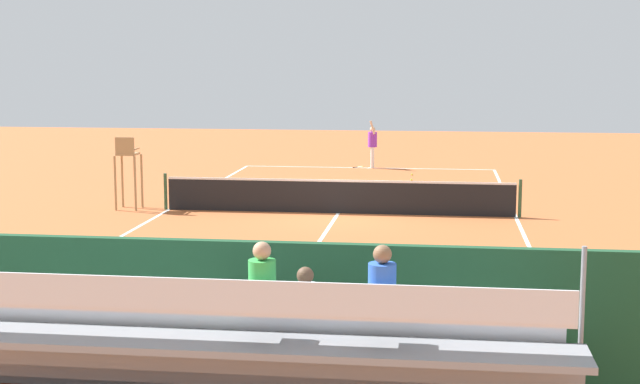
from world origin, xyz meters
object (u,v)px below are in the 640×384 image
at_px(tennis_racket, 359,167).
at_px(tennis_ball_near, 412,175).
at_px(umpire_chair, 127,165).
at_px(courtside_bench, 430,336).
at_px(tennis_ball_far, 412,180).
at_px(equipment_bag, 307,360).
at_px(tennis_net, 338,196).
at_px(tennis_player, 372,143).
at_px(bleacher_stand, 207,350).

distance_m(tennis_racket, tennis_ball_near, 3.24).
xyz_separation_m(umpire_chair, courtside_bench, (-8.99, 13.18, -0.76)).
bearing_deg(tennis_ball_far, equipment_bag, 87.81).
xyz_separation_m(tennis_net, tennis_player, (-0.15, -11.01, 0.51)).
xyz_separation_m(tennis_net, tennis_ball_near, (-1.81, -8.85, -0.47)).
height_order(tennis_player, tennis_ball_far, tennis_player).
height_order(umpire_chair, tennis_ball_near, umpire_chair).
bearing_deg(tennis_player, tennis_net, 89.23).
height_order(tennis_racket, tennis_ball_near, tennis_ball_near).
bearing_deg(tennis_player, bleacher_stand, 89.93).
bearing_deg(tennis_net, tennis_ball_near, -101.58).
relative_size(tennis_net, umpire_chair, 4.81).
height_order(courtside_bench, tennis_ball_near, courtside_bench).
height_order(tennis_racket, tennis_ball_far, tennis_ball_far).
xyz_separation_m(tennis_racket, tennis_ball_near, (-2.21, 2.37, 0.02)).
distance_m(equipment_bag, tennis_ball_far, 20.77).
distance_m(courtside_bench, tennis_ball_far, 20.65).
distance_m(umpire_chair, courtside_bench, 15.97).
relative_size(tennis_racket, tennis_ball_near, 8.30).
xyz_separation_m(umpire_chair, tennis_ball_far, (-8.05, -7.45, -1.28)).
bearing_deg(tennis_ball_near, umpire_chair, 48.14).
bearing_deg(umpire_chair, courtside_bench, 124.30).
xyz_separation_m(tennis_net, tennis_racket, (0.39, -11.21, -0.49)).
distance_m(tennis_player, tennis_ball_near, 2.90).
distance_m(tennis_player, tennis_ball_far, 4.15).
distance_m(umpire_chair, tennis_racket, 12.78).
distance_m(umpire_chair, equipment_bag, 15.20).
bearing_deg(equipment_bag, tennis_racket, -86.63).
height_order(tennis_net, courtside_bench, tennis_net).
height_order(tennis_net, tennis_racket, tennis_net).
height_order(tennis_net, umpire_chair, umpire_chair).
relative_size(umpire_chair, courtside_bench, 1.19).
bearing_deg(tennis_ball_near, equipment_bag, 88.05).
bearing_deg(umpire_chair, tennis_ball_near, -131.86).
height_order(tennis_player, tennis_racket, tennis_player).
distance_m(tennis_net, equipment_bag, 13.45).
height_order(tennis_net, tennis_ball_near, tennis_net).
relative_size(tennis_net, tennis_player, 5.35).
distance_m(umpire_chair, tennis_ball_far, 11.04).
height_order(equipment_bag, tennis_player, tennis_player).
xyz_separation_m(bleacher_stand, courtside_bench, (-2.67, -2.08, -0.36)).
xyz_separation_m(tennis_player, tennis_ball_far, (-1.70, 3.65, -0.98)).
height_order(courtside_bench, tennis_player, tennis_player).
bearing_deg(tennis_ball_near, bleacher_stand, 85.98).
bearing_deg(tennis_ball_near, tennis_net, 78.42).
xyz_separation_m(equipment_bag, tennis_ball_far, (-0.79, -20.75, -0.15)).
distance_m(tennis_net, tennis_ball_near, 9.04).
xyz_separation_m(bleacher_stand, tennis_ball_near, (-1.70, -24.20, -0.89)).
xyz_separation_m(courtside_bench, tennis_racket, (3.18, -24.49, -0.54)).
xyz_separation_m(umpire_chair, equipment_bag, (-7.26, 13.30, -1.13)).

